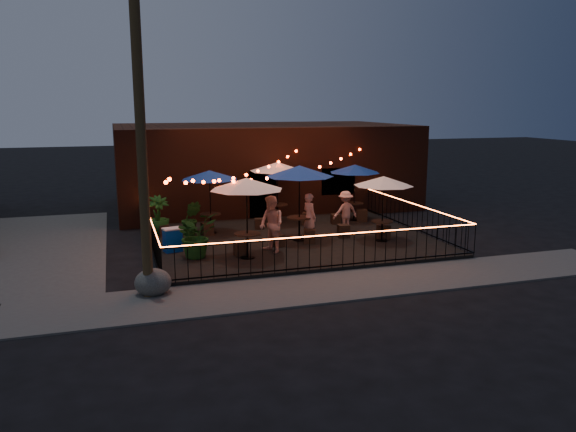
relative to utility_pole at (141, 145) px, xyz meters
name	(u,v)px	position (x,y,z in m)	size (l,w,h in m)	color
ground	(309,256)	(5.40, 2.60, -4.00)	(110.00, 110.00, 0.00)	black
patio	(291,240)	(5.40, 4.60, -3.92)	(10.00, 8.00, 0.15)	black
sidewalk	(348,285)	(5.40, -0.65, -3.98)	(18.00, 2.50, 0.05)	#464341
brick_building	(262,165)	(6.40, 12.59, -2.00)	(14.00, 8.00, 4.00)	black
utility_pole	(141,145)	(0.00, 0.00, 0.00)	(0.26, 0.26, 8.00)	#3D3019
fence_front	(332,252)	(5.40, 0.60, -3.34)	(10.00, 0.04, 1.04)	black
fence_left	(151,234)	(0.40, 4.60, -3.34)	(0.04, 8.00, 1.04)	black
fence_right	(413,217)	(10.40, 4.60, -3.34)	(0.04, 8.00, 1.04)	black
festoon_lights	(266,176)	(4.39, 4.30, -1.48)	(10.02, 8.72, 1.32)	#F52706
cafe_table_0	(247,185)	(3.25, 2.49, -1.49)	(2.45, 2.45, 2.58)	black
cafe_table_1	(210,176)	(2.74, 6.37, -1.65)	(2.54, 2.54, 2.40)	black
cafe_table_2	(299,172)	(5.60, 4.28, -1.37)	(3.08, 3.08, 2.71)	black
cafe_table_3	(278,167)	(5.71, 7.40, -1.54)	(3.03, 3.03, 2.53)	black
cafe_table_4	(384,182)	(8.41, 3.27, -1.71)	(2.52, 2.52, 2.34)	black
cafe_table_5	(355,169)	(8.95, 6.97, -1.69)	(2.30, 2.30, 2.37)	black
bistro_chair_0	(200,250)	(1.81, 3.09, -3.64)	(0.36, 0.36, 0.42)	black
bistro_chair_1	(240,249)	(3.08, 2.81, -3.63)	(0.37, 0.37, 0.43)	black
bistro_chair_2	(164,230)	(0.96, 6.41, -3.63)	(0.36, 0.36, 0.43)	black
bistro_chair_3	(207,229)	(2.55, 6.04, -3.61)	(0.40, 0.40, 0.48)	black
bistro_chair_4	(278,241)	(4.58, 3.57, -3.64)	(0.36, 0.36, 0.43)	black
bistro_chair_5	(310,236)	(5.82, 3.75, -3.61)	(0.40, 0.40, 0.47)	black
bistro_chair_6	(259,224)	(4.68, 6.50, -3.64)	(0.35, 0.35, 0.42)	black
bistro_chair_7	(307,219)	(6.78, 6.72, -3.61)	(0.41, 0.41, 0.49)	black
bistro_chair_8	(343,231)	(7.29, 4.19, -3.61)	(0.40, 0.40, 0.48)	black
bistro_chair_9	(383,232)	(8.59, 3.51, -3.59)	(0.43, 0.43, 0.51)	black
bistro_chair_10	(335,219)	(7.92, 6.49, -3.65)	(0.34, 0.34, 0.41)	black
bistro_chair_11	(362,215)	(9.15, 6.61, -3.60)	(0.42, 0.42, 0.50)	black
patron_a	(309,217)	(5.94, 4.13, -2.99)	(0.63, 0.41, 1.72)	beige
patron_b	(272,224)	(4.18, 2.91, -2.90)	(0.92, 0.72, 1.90)	tan
patron_c	(345,211)	(7.78, 5.15, -3.07)	(1.01, 0.58, 1.56)	tan
potted_shrub_a	(196,235)	(1.71, 3.06, -3.12)	(1.32, 1.15, 1.47)	#14350B
potted_shrub_b	(191,218)	(1.97, 6.13, -3.19)	(0.73, 0.59, 1.32)	#13390D
potted_shrub_c	(158,216)	(0.80, 6.60, -3.11)	(0.83, 0.83, 1.48)	#104112
cooler	(173,240)	(1.05, 4.00, -3.44)	(0.69, 0.56, 0.81)	#053AA9
boulder	(153,282)	(0.12, 0.12, -3.64)	(0.93, 0.79, 0.73)	#3F3F3A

